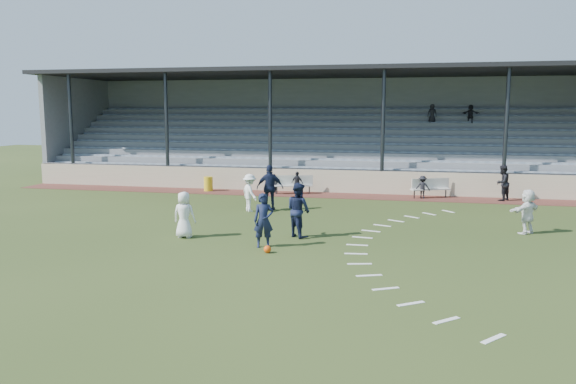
% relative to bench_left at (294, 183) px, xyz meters
% --- Properties ---
extents(ground, '(90.00, 90.00, 0.00)m').
position_rel_bench_left_xyz_m(ground, '(1.50, -10.66, -0.58)').
color(ground, '#2E3D19').
rests_on(ground, ground).
extents(cinder_track, '(34.00, 2.00, 0.02)m').
position_rel_bench_left_xyz_m(cinder_track, '(1.50, -0.16, -0.57)').
color(cinder_track, '#532821').
rests_on(cinder_track, ground).
extents(retaining_wall, '(34.00, 0.18, 1.20)m').
position_rel_bench_left_xyz_m(retaining_wall, '(1.50, 0.89, 0.02)').
color(retaining_wall, beige).
rests_on(retaining_wall, ground).
extents(bench_left, '(2.03, 1.04, 0.95)m').
position_rel_bench_left_xyz_m(bench_left, '(0.00, 0.00, 0.00)').
color(bench_left, beige).
rests_on(bench_left, cinder_track).
extents(bench_right, '(1.98, 1.27, 0.95)m').
position_rel_bench_left_xyz_m(bench_right, '(6.95, 0.14, 0.00)').
color(bench_right, beige).
rests_on(bench_right, cinder_track).
extents(trash_bin, '(0.48, 0.48, 0.77)m').
position_rel_bench_left_xyz_m(trash_bin, '(-4.71, -0.03, -0.18)').
color(trash_bin, yellow).
rests_on(trash_bin, cinder_track).
extents(football, '(0.23, 0.23, 0.23)m').
position_rel_bench_left_xyz_m(football, '(1.75, -12.25, -0.47)').
color(football, '#E84F0D').
rests_on(football, ground).
extents(player_white_lead, '(0.78, 0.51, 1.59)m').
position_rel_bench_left_xyz_m(player_white_lead, '(-1.56, -10.82, 0.21)').
color(player_white_lead, white).
rests_on(player_white_lead, ground).
extents(player_navy_lead, '(0.72, 0.58, 1.73)m').
position_rel_bench_left_xyz_m(player_navy_lead, '(1.45, -11.56, 0.28)').
color(player_navy_lead, '#141B37').
rests_on(player_navy_lead, ground).
extents(player_navy_mid, '(1.16, 1.13, 1.88)m').
position_rel_bench_left_xyz_m(player_navy_mid, '(2.24, -9.86, 0.36)').
color(player_navy_mid, '#141B37').
rests_on(player_navy_mid, ground).
extents(player_white_wing, '(1.15, 1.18, 1.63)m').
position_rel_bench_left_xyz_m(player_white_wing, '(-0.78, -5.47, 0.23)').
color(player_white_wing, white).
rests_on(player_white_wing, ground).
extents(player_navy_wing, '(1.23, 0.65, 1.99)m').
position_rel_bench_left_xyz_m(player_navy_wing, '(0.00, -5.02, 0.41)').
color(player_navy_wing, '#141B37').
rests_on(player_navy_wing, ground).
extents(player_white_back, '(1.37, 1.38, 1.59)m').
position_rel_bench_left_xyz_m(player_white_back, '(10.04, -7.61, 0.21)').
color(player_white_back, white).
rests_on(player_white_back, ground).
extents(official, '(1.03, 1.06, 1.72)m').
position_rel_bench_left_xyz_m(official, '(10.29, -0.10, 0.30)').
color(official, black).
rests_on(official, cinder_track).
extents(sub_left_near, '(0.40, 0.28, 1.04)m').
position_rel_bench_left_xyz_m(sub_left_near, '(-1.00, -0.25, -0.04)').
color(sub_left_near, black).
rests_on(sub_left_near, cinder_track).
extents(sub_left_far, '(0.74, 0.52, 1.17)m').
position_rel_bench_left_xyz_m(sub_left_far, '(0.22, -0.14, 0.02)').
color(sub_left_far, black).
rests_on(sub_left_far, cinder_track).
extents(sub_right, '(0.73, 0.43, 1.13)m').
position_rel_bench_left_xyz_m(sub_right, '(6.56, -0.24, -0.00)').
color(sub_right, black).
rests_on(sub_right, cinder_track).
extents(grandstand, '(34.60, 9.00, 6.61)m').
position_rel_bench_left_xyz_m(grandstand, '(1.50, 5.60, 1.62)').
color(grandstand, gray).
rests_on(grandstand, ground).
extents(penalty_arc, '(3.89, 14.63, 0.01)m').
position_rel_bench_left_xyz_m(penalty_arc, '(5.62, -10.66, -0.58)').
color(penalty_arc, white).
rests_on(penalty_arc, ground).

